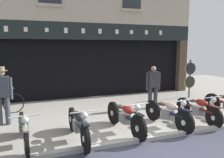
% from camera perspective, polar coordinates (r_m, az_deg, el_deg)
% --- Properties ---
extents(shop_facade, '(10.35, 4.42, 6.12)m').
position_cam_1_polar(shop_facade, '(11.86, -7.58, 5.21)').
color(shop_facade, black).
rests_on(shop_facade, ground).
extents(motorcycle_left, '(0.62, 2.00, 0.91)m').
position_cam_1_polar(motorcycle_left, '(5.66, -21.47, -11.65)').
color(motorcycle_left, black).
rests_on(motorcycle_left, ground).
extents(motorcycle_center_left, '(0.62, 2.06, 0.92)m').
position_cam_1_polar(motorcycle_center_left, '(5.61, -8.60, -11.23)').
color(motorcycle_center_left, black).
rests_on(motorcycle_center_left, ground).
extents(motorcycle_center, '(0.62, 2.09, 0.93)m').
position_cam_1_polar(motorcycle_center, '(6.10, 3.31, -9.46)').
color(motorcycle_center, black).
rests_on(motorcycle_center, ground).
extents(motorcycle_center_right, '(0.62, 1.94, 0.91)m').
position_cam_1_polar(motorcycle_center_right, '(6.67, 13.99, -8.26)').
color(motorcycle_center_right, black).
rests_on(motorcycle_center_right, ground).
extents(motorcycle_right, '(0.62, 1.92, 0.90)m').
position_cam_1_polar(motorcycle_right, '(7.41, 21.00, -6.98)').
color(motorcycle_right, black).
rests_on(motorcycle_right, ground).
extents(salesman_left, '(0.56, 0.35, 1.72)m').
position_cam_1_polar(salesman_left, '(7.24, -26.07, -3.21)').
color(salesman_left, '#3D424C').
rests_on(salesman_left, ground).
extents(shopkeeper_center, '(0.56, 0.27, 1.57)m').
position_cam_1_polar(shopkeeper_center, '(8.48, 10.38, -1.57)').
color(shopkeeper_center, '#2D2D33').
rests_on(shopkeeper_center, ground).
extents(tyre_sign_pole, '(0.56, 0.06, 1.71)m').
position_cam_1_polar(tyre_sign_pole, '(10.63, 19.17, 0.80)').
color(tyre_sign_pole, '#232328').
rests_on(tyre_sign_pole, ground).
extents(advert_board_near, '(0.81, 0.03, 1.07)m').
position_cam_1_polar(advert_board_near, '(10.00, -13.62, 5.63)').
color(advert_board_near, silver).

